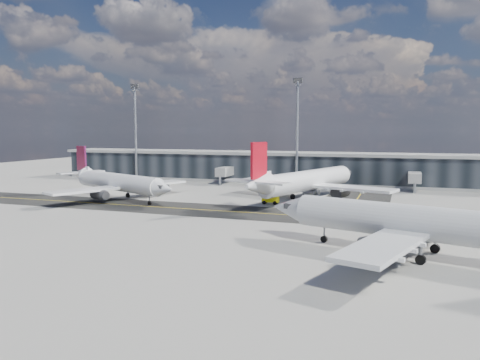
% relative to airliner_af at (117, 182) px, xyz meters
% --- Properties ---
extents(ground, '(300.00, 300.00, 0.00)m').
position_rel_airliner_af_xyz_m(ground, '(31.59, -10.53, -3.73)').
color(ground, gray).
rests_on(ground, ground).
extents(taxiway_lanes, '(180.00, 63.00, 0.03)m').
position_rel_airliner_af_xyz_m(taxiway_lanes, '(35.50, 0.21, -3.72)').
color(taxiway_lanes, black).
rests_on(taxiway_lanes, ground).
extents(terminal_concourse, '(152.00, 19.80, 8.80)m').
position_rel_airliner_af_xyz_m(terminal_concourse, '(31.63, 44.41, 0.36)').
color(terminal_concourse, black).
rests_on(terminal_concourse, ground).
extents(floodlight_masts, '(102.50, 0.70, 28.90)m').
position_rel_airliner_af_xyz_m(floodlight_masts, '(31.59, 37.47, 11.88)').
color(floodlight_masts, gray).
rests_on(floodlight_masts, ground).
extents(airliner_af, '(36.33, 31.36, 11.29)m').
position_rel_airliner_af_xyz_m(airliner_af, '(0.00, 0.00, 0.00)').
color(airliner_af, white).
rests_on(airliner_af, ground).
extents(airliner_redtail, '(36.58, 42.39, 12.86)m').
position_rel_airliner_af_xyz_m(airliner_redtail, '(39.52, 11.80, 0.52)').
color(airliner_redtail, white).
rests_on(airliner_redtail, ground).
extents(airliner_near, '(40.72, 35.10, 12.30)m').
position_rel_airliner_af_xyz_m(airliner_near, '(61.67, -28.70, 0.33)').
color(airliner_near, '#BBBDBF').
rests_on(airliner_near, ground).
extents(baggage_tug, '(3.41, 1.80, 2.11)m').
position_rel_airliner_af_xyz_m(baggage_tug, '(33.88, 4.33, -2.67)').
color(baggage_tug, '#FBF10D').
rests_on(baggage_tug, ground).
extents(service_van, '(2.71, 5.70, 1.57)m').
position_rel_airliner_af_xyz_m(service_van, '(38.54, 20.53, -2.95)').
color(service_van, white).
rests_on(service_van, ground).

